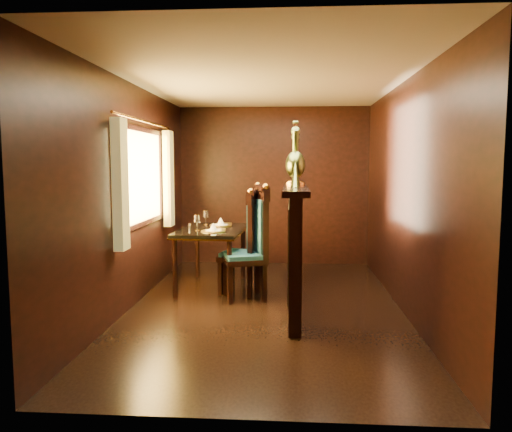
{
  "coord_description": "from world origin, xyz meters",
  "views": [
    {
      "loc": [
        0.28,
        -5.48,
        1.61
      ],
      "look_at": [
        -0.13,
        0.3,
        1.0
      ],
      "focal_mm": 35.0,
      "sensor_mm": 36.0,
      "label": 1
    }
  ],
  "objects_px": {
    "dining_table": "(212,234)",
    "chair_right": "(250,239)",
    "peacock_right": "(295,156)",
    "chair_left": "(255,239)",
    "peacock_left": "(295,153)"
  },
  "relations": [
    {
      "from": "dining_table",
      "to": "chair_right",
      "type": "height_order",
      "value": "chair_right"
    },
    {
      "from": "dining_table",
      "to": "chair_right",
      "type": "bearing_deg",
      "value": -25.06
    },
    {
      "from": "chair_right",
      "to": "peacock_right",
      "type": "bearing_deg",
      "value": 30.4
    },
    {
      "from": "dining_table",
      "to": "peacock_right",
      "type": "height_order",
      "value": "peacock_right"
    },
    {
      "from": "peacock_right",
      "to": "chair_left",
      "type": "bearing_deg",
      "value": -145.29
    },
    {
      "from": "chair_left",
      "to": "peacock_right",
      "type": "xyz_separation_m",
      "value": [
        0.48,
        0.33,
        0.98
      ]
    },
    {
      "from": "dining_table",
      "to": "peacock_left",
      "type": "height_order",
      "value": "peacock_left"
    },
    {
      "from": "chair_right",
      "to": "peacock_right",
      "type": "distance_m",
      "value": 1.16
    },
    {
      "from": "chair_left",
      "to": "peacock_right",
      "type": "height_order",
      "value": "peacock_right"
    },
    {
      "from": "dining_table",
      "to": "peacock_left",
      "type": "distance_m",
      "value": 1.61
    },
    {
      "from": "peacock_left",
      "to": "peacock_right",
      "type": "xyz_separation_m",
      "value": [
        0.0,
        0.5,
        -0.04
      ]
    },
    {
      "from": "chair_left",
      "to": "chair_right",
      "type": "distance_m",
      "value": 0.2
    },
    {
      "from": "peacock_left",
      "to": "peacock_right",
      "type": "distance_m",
      "value": 0.5
    },
    {
      "from": "peacock_left",
      "to": "chair_left",
      "type": "bearing_deg",
      "value": 160.32
    },
    {
      "from": "chair_right",
      "to": "peacock_left",
      "type": "bearing_deg",
      "value": -17.43
    }
  ]
}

